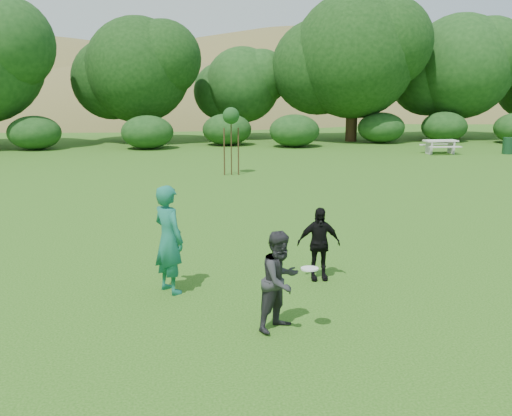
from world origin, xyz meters
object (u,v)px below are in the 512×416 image
at_px(player_grey, 281,281).
at_px(player_black, 319,244).
at_px(trash_can_near, 508,146).
at_px(picnic_table, 440,144).
at_px(sapling, 231,118).
at_px(player_teal, 169,239).

bearing_deg(player_grey, player_black, 22.49).
relative_size(trash_can_near, picnic_table, 0.50).
distance_m(player_grey, picnic_table, 25.02).
bearing_deg(trash_can_near, picnic_table, 171.53).
distance_m(trash_can_near, sapling, 16.83).
relative_size(player_grey, picnic_table, 0.89).
relative_size(player_grey, trash_can_near, 1.78).
xyz_separation_m(player_teal, picnic_table, (14.66, 19.50, -0.49)).
distance_m(player_teal, trash_can_near, 26.40).
bearing_deg(picnic_table, trash_can_near, -8.47).
distance_m(player_grey, trash_can_near, 26.68).
bearing_deg(player_teal, player_black, -118.77).
relative_size(player_teal, player_black, 1.38).
distance_m(player_teal, sapling, 13.99).
height_order(player_grey, player_black, player_grey).
xyz_separation_m(player_black, sapling, (-0.41, 13.41, 1.69)).
bearing_deg(sapling, player_black, -88.27).
bearing_deg(trash_can_near, player_teal, -134.09).
relative_size(player_teal, player_grey, 1.26).
height_order(player_black, picnic_table, player_black).
relative_size(player_black, picnic_table, 0.81).
xyz_separation_m(player_teal, player_black, (2.91, 0.29, -0.28)).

